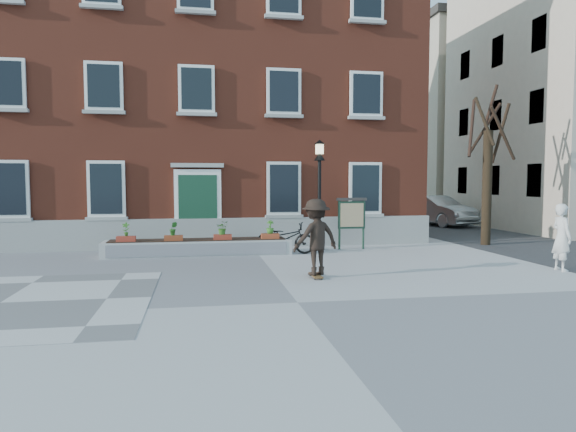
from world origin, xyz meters
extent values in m
plane|color=#9A9A9D|center=(0.00, 0.00, 0.00)|extent=(100.00, 100.00, 0.00)
cube|color=#5D5D60|center=(-6.00, 1.00, 0.01)|extent=(6.00, 6.00, 0.01)
imported|color=black|center=(0.94, 7.04, 0.53)|extent=(2.15, 1.36, 1.07)
imported|color=#ADB0B2|center=(11.09, 16.53, 0.82)|extent=(3.03, 5.26, 1.64)
imported|color=silver|center=(7.89, 2.37, 0.93)|extent=(0.48, 0.70, 1.86)
cube|color=brown|center=(-2.00, 14.00, 6.00)|extent=(18.00, 10.00, 12.00)
cube|color=gray|center=(-2.00, 8.88, 0.55)|extent=(18.00, 0.24, 1.10)
cube|color=#AAA9A4|center=(-2.00, 8.75, 0.10)|extent=(2.60, 0.80, 0.20)
cube|color=#959591|center=(-2.00, 8.90, 0.30)|extent=(2.20, 0.50, 0.20)
cube|color=white|center=(-2.00, 8.92, 1.65)|extent=(1.70, 0.12, 2.50)
cube|color=#153A25|center=(-2.00, 8.87, 1.55)|extent=(1.40, 0.06, 2.30)
cube|color=#9F9F9A|center=(-2.00, 8.88, 3.05)|extent=(1.90, 0.25, 0.15)
cube|color=silver|center=(-8.40, 8.90, 2.20)|extent=(1.30, 0.10, 2.00)
cube|color=black|center=(-8.40, 8.85, 2.20)|extent=(1.08, 0.04, 1.78)
cube|color=gray|center=(-8.40, 8.84, 1.14)|extent=(1.44, 0.20, 0.12)
cube|color=white|center=(-8.40, 8.90, 5.80)|extent=(1.30, 0.10, 1.70)
cube|color=black|center=(-8.40, 8.85, 5.80)|extent=(1.08, 0.04, 1.48)
cube|color=#9A9B96|center=(-8.40, 8.84, 4.89)|extent=(1.44, 0.20, 0.12)
cube|color=#ADADA8|center=(-8.40, 8.84, 8.49)|extent=(1.44, 0.20, 0.12)
cube|color=white|center=(-5.20, 8.90, 2.20)|extent=(1.30, 0.10, 2.00)
cube|color=black|center=(-5.20, 8.85, 2.20)|extent=(1.08, 0.04, 1.78)
cube|color=#A1A19C|center=(-5.20, 8.84, 1.14)|extent=(1.44, 0.20, 0.12)
cube|color=white|center=(-5.20, 8.90, 5.80)|extent=(1.30, 0.10, 1.70)
cube|color=black|center=(-5.20, 8.85, 5.80)|extent=(1.08, 0.04, 1.48)
cube|color=gray|center=(-5.20, 8.84, 4.89)|extent=(1.44, 0.20, 0.12)
cube|color=#A3A39E|center=(-5.20, 8.84, 8.49)|extent=(1.44, 0.20, 0.12)
cube|color=white|center=(-2.00, 8.90, 5.80)|extent=(1.30, 0.10, 1.70)
cube|color=black|center=(-2.00, 8.85, 5.80)|extent=(1.08, 0.04, 1.48)
cube|color=#A3A39E|center=(-2.00, 8.84, 4.89)|extent=(1.44, 0.20, 0.12)
cube|color=#989893|center=(-2.00, 8.84, 8.49)|extent=(1.44, 0.20, 0.12)
cube|color=silver|center=(1.20, 8.90, 2.20)|extent=(1.30, 0.10, 2.00)
cube|color=black|center=(1.20, 8.85, 2.20)|extent=(1.08, 0.04, 1.78)
cube|color=gray|center=(1.20, 8.84, 1.14)|extent=(1.44, 0.20, 0.12)
cube|color=white|center=(1.20, 8.90, 5.80)|extent=(1.30, 0.10, 1.70)
cube|color=black|center=(1.20, 8.85, 5.80)|extent=(1.08, 0.04, 1.48)
cube|color=gray|center=(1.20, 8.84, 4.89)|extent=(1.44, 0.20, 0.12)
cube|color=#ADADA7|center=(1.20, 8.84, 8.49)|extent=(1.44, 0.20, 0.12)
cube|color=white|center=(4.40, 8.90, 2.20)|extent=(1.30, 0.10, 2.00)
cube|color=black|center=(4.40, 8.85, 2.20)|extent=(1.08, 0.04, 1.78)
cube|color=#A3A49E|center=(4.40, 8.84, 1.14)|extent=(1.44, 0.20, 0.12)
cube|color=white|center=(4.40, 8.90, 5.80)|extent=(1.30, 0.10, 1.70)
cube|color=black|center=(4.40, 8.85, 5.80)|extent=(1.08, 0.04, 1.48)
cube|color=#A6A6A0|center=(4.40, 8.84, 4.89)|extent=(1.44, 0.20, 0.12)
cube|color=#A2A29D|center=(4.40, 8.84, 8.49)|extent=(1.44, 0.20, 0.12)
cube|color=#B6B6B1|center=(-2.00, 7.20, 0.25)|extent=(6.20, 1.10, 0.50)
cube|color=#B2B2B2|center=(-2.00, 6.64, 0.25)|extent=(5.80, 0.02, 0.40)
cube|color=black|center=(-2.00, 7.20, 0.50)|extent=(5.80, 0.90, 0.06)
cube|color=maroon|center=(-4.30, 6.95, 0.60)|extent=(0.60, 0.25, 0.20)
imported|color=#2F681F|center=(-4.30, 6.95, 0.92)|extent=(0.24, 0.24, 0.45)
cube|color=brown|center=(-2.80, 6.95, 0.60)|extent=(0.60, 0.25, 0.20)
imported|color=#235C1B|center=(-2.80, 6.95, 0.92)|extent=(0.25, 0.25, 0.45)
cube|color=maroon|center=(-1.20, 6.95, 0.60)|extent=(0.60, 0.25, 0.20)
imported|color=#2F601C|center=(-1.20, 6.95, 0.92)|extent=(0.40, 0.40, 0.45)
cube|color=#973D21|center=(0.40, 6.95, 0.60)|extent=(0.60, 0.25, 0.20)
imported|color=#326D20|center=(0.40, 6.95, 0.92)|extent=(0.25, 0.25, 0.45)
cylinder|color=black|center=(9.00, 8.00, 2.20)|extent=(0.36, 0.36, 4.40)
cylinder|color=#322216|center=(9.51, 8.00, 4.29)|extent=(0.12, 1.12, 2.23)
cylinder|color=black|center=(9.17, 8.52, 4.55)|extent=(1.18, 0.49, 1.97)
cylinder|color=#321E16|center=(8.51, 8.36, 4.55)|extent=(0.88, 1.14, 2.35)
cylinder|color=black|center=(8.70, 7.78, 4.73)|extent=(0.60, 0.77, 1.90)
cylinder|color=black|center=(9.20, 7.37, 4.24)|extent=(1.39, 0.55, 1.95)
cylinder|color=#321F16|center=(9.16, 8.13, 5.37)|extent=(0.43, 0.48, 1.58)
cube|color=#353538|center=(12.00, 18.00, 0.00)|extent=(8.00, 36.00, 0.01)
cube|color=#BFB399|center=(18.00, 26.00, 6.50)|extent=(10.00, 11.00, 13.00)
cube|color=#393431|center=(18.00, 26.00, 13.25)|extent=(10.40, 11.40, 0.50)
cube|color=black|center=(13.04, 10.80, 2.50)|extent=(0.08, 1.00, 1.50)
cube|color=black|center=(13.04, 14.00, 2.50)|extent=(0.08, 1.00, 1.50)
cube|color=black|center=(13.04, 17.20, 2.50)|extent=(0.08, 1.00, 1.50)
cube|color=black|center=(13.04, 10.80, 5.80)|extent=(0.08, 1.00, 1.50)
cube|color=black|center=(13.04, 14.00, 5.80)|extent=(0.08, 1.00, 1.50)
cube|color=black|center=(13.04, 17.20, 5.80)|extent=(0.08, 1.00, 1.50)
cube|color=black|center=(13.04, 10.80, 9.00)|extent=(0.08, 1.00, 1.50)
cube|color=black|center=(13.04, 14.00, 9.00)|extent=(0.08, 1.00, 1.50)
cube|color=black|center=(13.04, 17.20, 9.00)|extent=(0.08, 1.00, 1.50)
cylinder|color=black|center=(2.26, 7.56, 0.10)|extent=(0.32, 0.32, 0.20)
cylinder|color=black|center=(2.26, 7.56, 1.60)|extent=(0.12, 0.12, 3.20)
cone|color=black|center=(2.26, 7.56, 3.35)|extent=(0.40, 0.40, 0.30)
cube|color=#FCF4BA|center=(2.26, 7.56, 3.60)|extent=(0.24, 0.24, 0.34)
cone|color=black|center=(2.26, 7.56, 3.85)|extent=(0.40, 0.40, 0.16)
cylinder|color=#1B3624|center=(3.04, 7.68, 0.90)|extent=(0.08, 0.08, 1.80)
cylinder|color=#1A3526|center=(3.94, 7.68, 0.90)|extent=(0.08, 0.08, 1.80)
cube|color=#172E21|center=(3.49, 7.68, 1.25)|extent=(1.00, 0.10, 1.00)
cube|color=tan|center=(3.49, 7.62, 1.25)|extent=(0.85, 0.02, 0.85)
cube|color=#35302E|center=(3.49, 7.68, 1.82)|extent=(1.10, 0.16, 0.10)
cube|color=brown|center=(0.98, 2.58, 0.06)|extent=(0.22, 0.78, 0.03)
cylinder|color=black|center=(0.89, 2.30, 0.03)|extent=(0.03, 0.05, 0.05)
cylinder|color=black|center=(1.07, 2.30, 0.03)|extent=(0.03, 0.05, 0.05)
cylinder|color=black|center=(0.89, 2.86, 0.03)|extent=(0.03, 0.05, 0.05)
cylinder|color=black|center=(1.07, 2.86, 0.03)|extent=(0.03, 0.05, 0.05)
imported|color=black|center=(0.98, 2.58, 1.05)|extent=(1.43, 1.09, 1.96)
camera|label=1|loc=(-1.98, -10.18, 2.51)|focal=32.00mm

